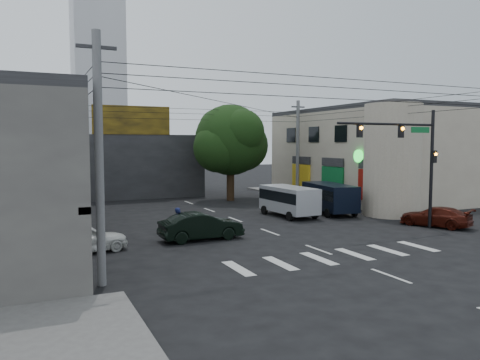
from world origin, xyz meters
TOP-DOWN VIEW (x-y plane):
  - ground at (0.00, 0.00)m, footprint 160.00×160.00m
  - sidewalk_far_right at (18.00, 18.00)m, footprint 16.00×16.00m
  - building_right at (18.00, 13.00)m, footprint 14.00×18.00m
  - corner_column at (11.00, 4.00)m, footprint 4.00×4.00m
  - building_far at (-4.00, 26.00)m, footprint 14.00×10.00m
  - billboard at (-4.00, 21.10)m, footprint 7.00×0.30m
  - tower_distant at (0.00, 70.00)m, footprint 9.00×9.00m
  - street_tree at (4.00, 17.00)m, footprint 6.40×6.40m
  - traffic_gantry at (7.82, -1.00)m, footprint 7.10×0.35m
  - utility_pole_near_left at (-10.50, -4.50)m, footprint 0.32×0.32m
  - utility_pole_far_left at (-10.50, 16.00)m, footprint 0.32×0.32m
  - utility_pole_far_right at (10.50, 16.00)m, footprint 0.32×0.32m
  - dark_sedan at (-4.41, 1.62)m, footprint 1.79×4.58m
  - white_compact at (-10.50, 1.10)m, footprint 3.11×4.62m
  - maroon_sedan at (10.31, -0.68)m, footprint 4.91×5.59m
  - silver_minivan at (4.03, 6.64)m, footprint 5.13×2.54m
  - navy_van at (7.51, 6.63)m, footprint 6.14×3.81m
  - traffic_officer at (-5.47, 2.24)m, footprint 1.05×1.05m

SIDE VIEW (x-z plane):
  - ground at x=0.00m, z-range 0.00..0.00m
  - sidewalk_far_right at x=18.00m, z-range 0.00..0.15m
  - maroon_sedan at x=10.31m, z-range 0.00..1.25m
  - white_compact at x=-10.50m, z-range 0.00..1.37m
  - dark_sedan at x=-4.41m, z-range 0.00..1.48m
  - traffic_officer at x=-5.47m, z-range 0.00..1.73m
  - silver_minivan at x=4.03m, z-range 0.00..2.12m
  - navy_van at x=7.51m, z-range 0.00..2.19m
  - building_far at x=-4.00m, z-range 0.00..6.00m
  - building_right at x=18.00m, z-range 0.00..8.00m
  - corner_column at x=11.00m, z-range 0.00..8.00m
  - utility_pole_near_left at x=-10.50m, z-range 0.00..9.20m
  - utility_pole_far_left at x=-10.50m, z-range 0.00..9.20m
  - utility_pole_far_right at x=10.50m, z-range 0.00..9.20m
  - traffic_gantry at x=7.82m, z-range 1.23..8.43m
  - street_tree at x=4.00m, z-range 1.12..9.82m
  - billboard at x=-4.00m, z-range 6.00..8.60m
  - tower_distant at x=0.00m, z-range 0.00..44.00m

